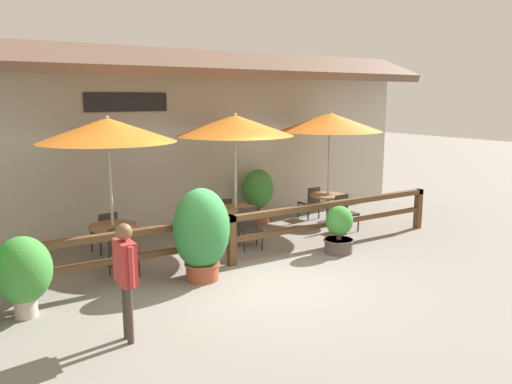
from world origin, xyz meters
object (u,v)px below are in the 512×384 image
chair_near_streetside (122,250)px  dining_table_far (328,201)px  chair_far_wallside (311,201)px  potted_plant_entrance_palm (258,193)px  chair_far_streetside (345,211)px  potted_plant_broad_leaf (23,272)px  potted_plant_corner_fern (339,230)px  potted_plant_tall_tropical (202,232)px  patio_umbrella_far (330,122)px  pedestrian (125,267)px  patio_umbrella_near (108,130)px  patio_umbrella_middle (235,125)px  chair_near_wallside (106,230)px  chair_middle_streetside (250,226)px  chair_middle_wallside (222,214)px  dining_table_middle (236,214)px  dining_table_near (113,233)px

chair_near_streetside → dining_table_far: (5.44, 0.88, 0.13)m
chair_far_wallside → potted_plant_entrance_palm: potted_plant_entrance_palm is taller
chair_far_streetside → potted_plant_broad_leaf: potted_plant_broad_leaf is taller
potted_plant_corner_fern → potted_plant_tall_tropical: size_ratio=0.60×
patio_umbrella_far → chair_far_streetside: (-0.05, -0.68, -2.05)m
patio_umbrella_far → potted_plant_tall_tropical: (-4.34, -1.83, -1.68)m
dining_table_far → pedestrian: (-6.13, -3.33, 0.41)m
patio_umbrella_near → patio_umbrella_far: bearing=1.7°
potted_plant_entrance_palm → dining_table_far: bearing=-37.2°
patio_umbrella_middle → potted_plant_corner_fern: (1.32, -1.88, -2.04)m
potted_plant_broad_leaf → potted_plant_corner_fern: bearing=-0.8°
chair_near_streetside → chair_near_wallside: same height
chair_near_streetside → chair_middle_streetside: 2.76m
chair_near_wallside → potted_plant_tall_tropical: size_ratio=0.52×
chair_near_wallside → pedestrian: pedestrian is taller
patio_umbrella_near → chair_far_streetside: patio_umbrella_near is taller
patio_umbrella_middle → chair_middle_wallside: 2.15m
patio_umbrella_far → potted_plant_entrance_palm: bearing=142.8°
dining_table_far → chair_near_streetside: bearing=-170.8°
chair_near_streetside → dining_table_middle: bearing=9.9°
chair_near_streetside → potted_plant_corner_fern: (4.11, -1.04, 0.01)m
dining_table_far → chair_far_wallside: 0.69m
dining_table_middle → patio_umbrella_far: (2.65, 0.05, 1.92)m
chair_near_wallside → chair_far_wallside: (5.31, 0.11, 0.00)m
patio_umbrella_middle → potted_plant_tall_tropical: bearing=-133.4°
patio_umbrella_near → chair_far_wallside: patio_umbrella_near is taller
patio_umbrella_far → potted_plant_corner_fern: size_ratio=2.88×
chair_far_wallside → potted_plant_corner_fern: 2.93m
patio_umbrella_far → dining_table_far: 1.92m
dining_table_far → potted_plant_corner_fern: potted_plant_corner_fern is taller
chair_near_wallside → potted_plant_corner_fern: (3.99, -2.49, 0.01)m
chair_middle_streetside → chair_near_streetside: bearing=-161.5°
potted_plant_tall_tropical → chair_middle_streetside: bearing=34.6°
dining_table_middle → dining_table_far: 2.65m
patio_umbrella_middle → dining_table_middle: 1.92m
patio_umbrella_near → patio_umbrella_middle: 2.72m
chair_near_wallside → potted_plant_entrance_palm: 3.98m
chair_far_wallside → patio_umbrella_near: bearing=4.2°
dining_table_middle → potted_plant_corner_fern: potted_plant_corner_fern is taller
patio_umbrella_middle → dining_table_middle: patio_umbrella_middle is taller
chair_middle_wallside → patio_umbrella_far: (2.65, -0.60, 2.05)m
potted_plant_entrance_palm → pedestrian: (-4.75, -4.38, 0.25)m
pedestrian → potted_plant_tall_tropical: bearing=130.2°
chair_far_streetside → potted_plant_corner_fern: 1.79m
chair_far_streetside → patio_umbrella_middle: bearing=164.2°
patio_umbrella_far → chair_far_wallside: bearing=90.4°
chair_near_streetside → chair_far_streetside: (5.39, 0.20, 0.00)m
patio_umbrella_middle → dining_table_far: 3.28m
dining_table_near → patio_umbrella_middle: (2.72, 0.11, 1.92)m
patio_umbrella_near → dining_table_near: patio_umbrella_near is taller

